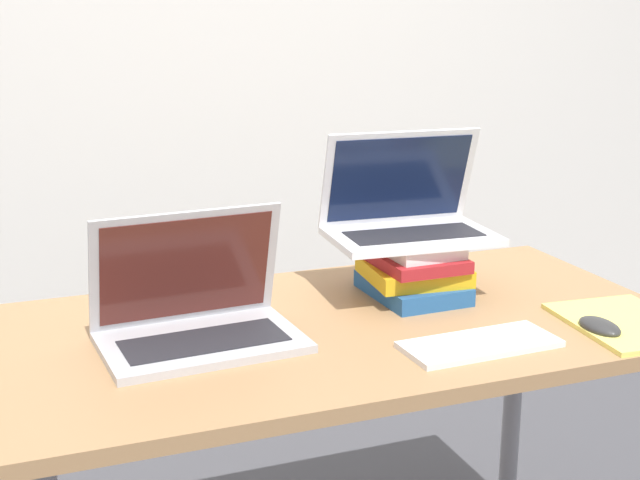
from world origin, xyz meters
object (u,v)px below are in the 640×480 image
laptop_left (197,317)px  laptop_on_books (407,216)px  wireless_keyboard (480,344)px  notepad (626,323)px  book_stack (412,268)px  mouse (600,327)px

laptop_left → laptop_on_books: (0.51, 0.13, 0.13)m
laptop_on_books → wireless_keyboard: laptop_on_books is taller
laptop_left → laptop_on_books: bearing=14.2°
laptop_left → notepad: bearing=-15.3°
laptop_left → wireless_keyboard: bearing=-24.3°
laptop_on_books → book_stack: bearing=-79.1°
notepad → mouse: bearing=-168.1°
mouse → notepad: bearing=11.9°
book_stack → wireless_keyboard: 0.34m
laptop_left → book_stack: bearing=11.7°
mouse → wireless_keyboard: bearing=175.2°
laptop_on_books → wireless_keyboard: size_ratio=1.21×
book_stack → laptop_on_books: laptop_on_books is taller
book_stack → mouse: (0.24, -0.35, -0.05)m
wireless_keyboard → laptop_left: bearing=155.7°
notepad → wireless_keyboard: bearing=179.2°
notepad → laptop_on_books: bearing=132.1°
book_stack → wireless_keyboard: bearing=-93.6°
laptop_on_books → notepad: size_ratio=1.20×
laptop_on_books → notepad: 0.51m
mouse → notepad: (0.08, 0.02, -0.01)m
laptop_left → notepad: size_ratio=1.26×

